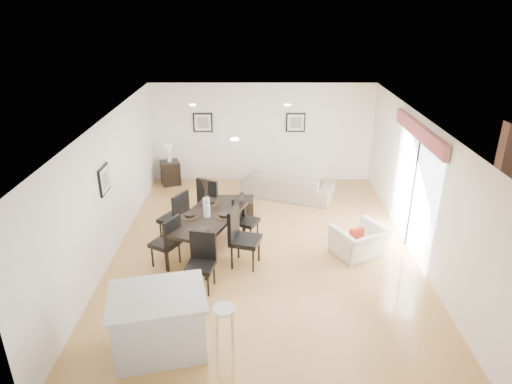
{
  "coord_description": "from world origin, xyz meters",
  "views": [
    {
      "loc": [
        -0.15,
        -8.03,
        4.77
      ],
      "look_at": [
        -0.16,
        0.4,
        1.15
      ],
      "focal_mm": 32.0,
      "sensor_mm": 36.0,
      "label": 1
    }
  ],
  "objects_px": {
    "dining_table": "(207,220)",
    "dining_chair_foot": "(211,199)",
    "sofa": "(288,185)",
    "bar_stool": "(224,314)",
    "dining_chair_wfar": "(177,215)",
    "dining_chair_wnear": "(168,239)",
    "armchair": "(359,241)",
    "dining_chair_enear": "(240,234)",
    "kitchen_island": "(159,322)",
    "side_table": "(171,173)",
    "coffee_table": "(235,206)",
    "dining_chair_efar": "(243,216)",
    "dining_chair_head": "(202,258)"
  },
  "relations": [
    {
      "from": "dining_table",
      "to": "dining_chair_foot",
      "type": "relative_size",
      "value": 1.85
    },
    {
      "from": "sofa",
      "to": "bar_stool",
      "type": "relative_size",
      "value": 3.11
    },
    {
      "from": "dining_chair_wfar",
      "to": "dining_chair_wnear",
      "type": "bearing_deg",
      "value": 27.71
    },
    {
      "from": "armchair",
      "to": "dining_chair_enear",
      "type": "relative_size",
      "value": 0.8
    },
    {
      "from": "kitchen_island",
      "to": "dining_chair_wfar",
      "type": "bearing_deg",
      "value": 82.04
    },
    {
      "from": "dining_chair_wnear",
      "to": "side_table",
      "type": "bearing_deg",
      "value": -141.8
    },
    {
      "from": "armchair",
      "to": "coffee_table",
      "type": "height_order",
      "value": "armchair"
    },
    {
      "from": "coffee_table",
      "to": "side_table",
      "type": "relative_size",
      "value": 1.38
    },
    {
      "from": "dining_chair_wfar",
      "to": "dining_chair_foot",
      "type": "height_order",
      "value": "dining_chair_foot"
    },
    {
      "from": "sofa",
      "to": "dining_chair_wfar",
      "type": "height_order",
      "value": "dining_chair_wfar"
    },
    {
      "from": "dining_chair_enear",
      "to": "side_table",
      "type": "height_order",
      "value": "dining_chair_enear"
    },
    {
      "from": "dining_chair_wnear",
      "to": "dining_chair_efar",
      "type": "height_order",
      "value": "dining_chair_wnear"
    },
    {
      "from": "dining_chair_wnear",
      "to": "dining_chair_foot",
      "type": "height_order",
      "value": "dining_chair_foot"
    },
    {
      "from": "coffee_table",
      "to": "dining_table",
      "type": "bearing_deg",
      "value": -104.7
    },
    {
      "from": "dining_chair_wfar",
      "to": "dining_chair_foot",
      "type": "bearing_deg",
      "value": 168.02
    },
    {
      "from": "armchair",
      "to": "dining_chair_wnear",
      "type": "bearing_deg",
      "value": -21.61
    },
    {
      "from": "dining_chair_wfar",
      "to": "dining_chair_efar",
      "type": "bearing_deg",
      "value": 121.54
    },
    {
      "from": "side_table",
      "to": "dining_chair_wnear",
      "type": "bearing_deg",
      "value": -80.4
    },
    {
      "from": "dining_table",
      "to": "dining_chair_wnear",
      "type": "relative_size",
      "value": 2.04
    },
    {
      "from": "kitchen_island",
      "to": "side_table",
      "type": "bearing_deg",
      "value": 86.05
    },
    {
      "from": "dining_chair_wfar",
      "to": "dining_chair_head",
      "type": "xyz_separation_m",
      "value": [
        0.69,
        -1.61,
        -0.04
      ]
    },
    {
      "from": "armchair",
      "to": "dining_chair_enear",
      "type": "height_order",
      "value": "dining_chair_enear"
    },
    {
      "from": "dining_chair_enear",
      "to": "dining_chair_efar",
      "type": "distance_m",
      "value": 0.97
    },
    {
      "from": "sofa",
      "to": "kitchen_island",
      "type": "height_order",
      "value": "kitchen_island"
    },
    {
      "from": "dining_chair_wnear",
      "to": "dining_chair_enear",
      "type": "xyz_separation_m",
      "value": [
        1.35,
        0.07,
        0.08
      ]
    },
    {
      "from": "side_table",
      "to": "kitchen_island",
      "type": "bearing_deg",
      "value": -81.41
    },
    {
      "from": "dining_chair_efar",
      "to": "coffee_table",
      "type": "bearing_deg",
      "value": 35.13
    },
    {
      "from": "dining_chair_wnear",
      "to": "sofa",
      "type": "bearing_deg",
      "value": 171.87
    },
    {
      "from": "armchair",
      "to": "coffee_table",
      "type": "distance_m",
      "value": 3.21
    },
    {
      "from": "coffee_table",
      "to": "sofa",
      "type": "bearing_deg",
      "value": 34.83
    },
    {
      "from": "dining_chair_head",
      "to": "dining_chair_foot",
      "type": "distance_m",
      "value": 2.37
    },
    {
      "from": "dining_chair_head",
      "to": "side_table",
      "type": "height_order",
      "value": "dining_chair_head"
    },
    {
      "from": "side_table",
      "to": "dining_chair_head",
      "type": "bearing_deg",
      "value": -73.79
    },
    {
      "from": "dining_table",
      "to": "dining_chair_head",
      "type": "height_order",
      "value": "dining_chair_head"
    },
    {
      "from": "armchair",
      "to": "side_table",
      "type": "bearing_deg",
      "value": -68.56
    },
    {
      "from": "side_table",
      "to": "bar_stool",
      "type": "xyz_separation_m",
      "value": [
        1.91,
        -6.42,
        0.3
      ]
    },
    {
      "from": "armchair",
      "to": "dining_chair_wnear",
      "type": "relative_size",
      "value": 0.91
    },
    {
      "from": "coffee_table",
      "to": "side_table",
      "type": "xyz_separation_m",
      "value": [
        -1.84,
        1.84,
        0.14
      ]
    },
    {
      "from": "dining_chair_wfar",
      "to": "dining_chair_efar",
      "type": "xyz_separation_m",
      "value": [
        1.36,
        0.08,
        -0.07
      ]
    },
    {
      "from": "armchair",
      "to": "dining_chair_head",
      "type": "xyz_separation_m",
      "value": [
        -2.99,
        -1.07,
        0.27
      ]
    },
    {
      "from": "dining_chair_wnear",
      "to": "side_table",
      "type": "distance_m",
      "value": 4.25
    },
    {
      "from": "dining_chair_head",
      "to": "armchair",
      "type": "bearing_deg",
      "value": 30.6
    },
    {
      "from": "coffee_table",
      "to": "dining_chair_enear",
      "type": "bearing_deg",
      "value": -85.5
    },
    {
      "from": "armchair",
      "to": "dining_table",
      "type": "relative_size",
      "value": 0.45
    },
    {
      "from": "dining_table",
      "to": "dining_chair_enear",
      "type": "distance_m",
      "value": 0.8
    },
    {
      "from": "sofa",
      "to": "dining_chair_wnear",
      "type": "distance_m",
      "value": 4.13
    },
    {
      "from": "dining_chair_efar",
      "to": "dining_chair_head",
      "type": "height_order",
      "value": "dining_chair_head"
    },
    {
      "from": "dining_chair_wnear",
      "to": "dining_chair_enear",
      "type": "bearing_deg",
      "value": 121.56
    },
    {
      "from": "dining_chair_wfar",
      "to": "dining_chair_foot",
      "type": "distance_m",
      "value": 0.98
    },
    {
      "from": "armchair",
      "to": "kitchen_island",
      "type": "xyz_separation_m",
      "value": [
        -3.43,
        -2.64,
        0.17
      ]
    }
  ]
}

